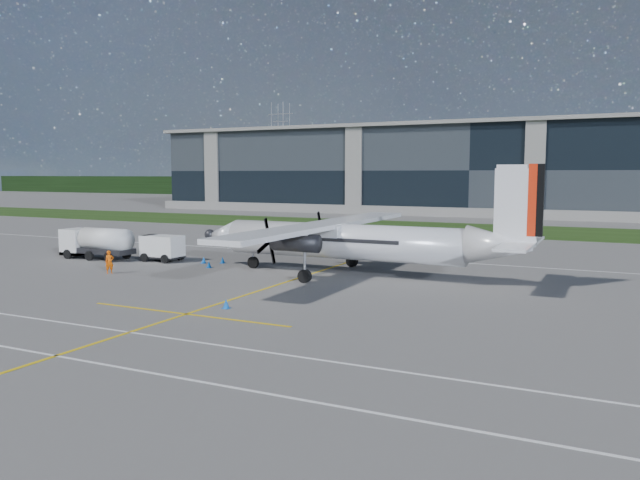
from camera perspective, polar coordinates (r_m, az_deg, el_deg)
ground at (r=74.42m, az=8.30°, el=0.63°), size 400.00×400.00×0.00m
grass_strip at (r=82.05m, az=10.01°, el=1.12°), size 400.00×18.00×0.04m
terminal_building at (r=112.86m, az=14.59°, el=6.16°), size 120.00×20.00×15.00m
tree_line at (r=172.12m, az=18.54°, el=4.46°), size 400.00×6.00×6.00m
pylon_west at (r=207.79m, az=-3.62°, el=8.30°), size 9.00×4.60×30.00m
yellow_taxiway_centerline at (r=45.57m, az=0.38°, el=-2.75°), size 0.20×70.00×0.01m
white_lane_line at (r=28.80m, az=-26.97°, el=-8.67°), size 90.00×0.15×0.01m
turboprop_aircraft at (r=42.52m, az=3.16°, el=1.75°), size 24.42×25.32×7.60m
fuel_tanker_truck at (r=54.76m, az=-20.06°, el=-0.27°), size 6.90×2.24×2.59m
baggage_tug at (r=51.62m, az=-14.22°, el=-0.74°), size 3.44×2.07×2.07m
ground_crew_person at (r=46.24m, az=-18.70°, el=-1.78°), size 0.87×0.94×1.87m
safety_cone_nose_port at (r=47.34m, az=-10.12°, el=-2.21°), size 0.36×0.36×0.50m
safety_cone_nose_stbd at (r=49.54m, az=-8.90°, el=-1.82°), size 0.36×0.36×0.50m
safety_cone_portwing at (r=33.07m, az=-8.59°, el=-5.78°), size 0.36×0.36×0.50m
safety_cone_stbdwing at (r=54.91m, az=5.87°, el=-1.01°), size 0.36×0.36×0.50m
safety_cone_fwd at (r=49.78m, az=-10.59°, el=-1.81°), size 0.36×0.36×0.50m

